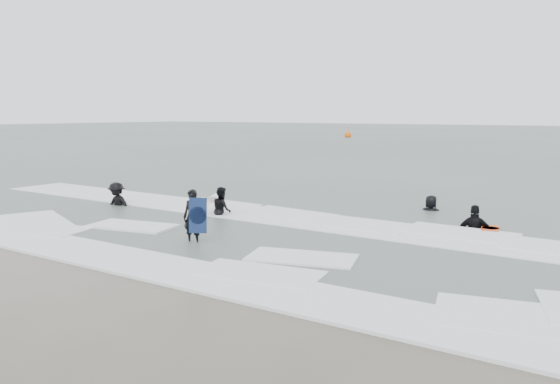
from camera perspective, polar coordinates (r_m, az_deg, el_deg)
The scene contains 9 objects.
ground at distance 13.76m, azimuth -11.74°, elevation -7.03°, with size 320.00×320.00×0.00m, color brown.
surfer_centre at distance 15.32m, azimuth -9.06°, elevation -5.40°, with size 0.56×0.37×1.55m, color black.
surfer_wading at distance 19.24m, azimuth -6.09°, elevation -2.54°, with size 0.77×0.60×1.59m, color black.
surfer_breaker at distance 21.93m, azimuth -16.65°, elevation -1.51°, with size 1.17×0.67×1.81m, color black.
surfer_right_near at distance 18.04m, azimuth 19.67°, elevation -3.71°, with size 1.13×0.47×1.92m, color black.
surfer_right_far at distance 20.76m, azimuth 15.48°, elevation -2.00°, with size 0.86×0.56×1.77m, color black.
surf_foam at distance 16.47m, azimuth -2.52°, elevation -4.19°, with size 30.03×9.06×0.09m.
bodyboards at distance 16.83m, azimuth 2.05°, elevation -2.33°, with size 9.55×6.92×1.25m.
buoy at distance 81.26m, azimuth 7.10°, elevation 5.95°, with size 1.00×1.00×1.65m.
Camera 1 is at (9.53, -9.26, 3.59)m, focal length 35.00 mm.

